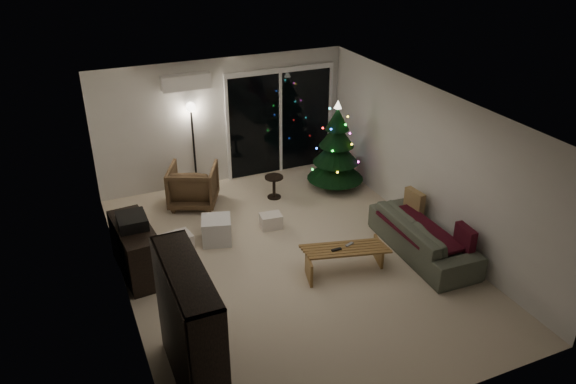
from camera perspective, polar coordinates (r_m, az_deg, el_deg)
name	(u,v)px	position (r m, az deg, el deg)	size (l,w,h in m)	color
room	(279,162)	(9.83, -0.87, 3.08)	(6.50, 7.51, 2.60)	beige
bookshelf	(173,334)	(6.48, -11.65, -13.95)	(0.41, 1.61, 1.61)	black
media_cabinet	(136,250)	(8.76, -15.18, -5.66)	(0.49, 1.30, 0.81)	black
stereo	(132,221)	(8.52, -15.57, -2.86)	(0.41, 0.49, 0.17)	black
armchair	(193,186)	(10.54, -9.61, 0.66)	(0.84, 0.87, 0.79)	brown
ottoman	(217,230)	(9.40, -7.26, -3.86)	(0.48, 0.48, 0.43)	silver
cardboard_box_a	(177,244)	(9.22, -11.17, -5.20)	(0.46, 0.35, 0.33)	silver
cardboard_box_b	(271,221)	(9.76, -1.76, -2.96)	(0.36, 0.27, 0.25)	silver
side_table	(274,187)	(10.72, -1.43, 0.51)	(0.35, 0.35, 0.44)	black
floor_lamp	(194,147)	(11.08, -9.53, 4.51)	(0.27, 0.27, 1.67)	black
sofa	(423,236)	(9.24, 13.59, -4.35)	(2.11, 0.83, 0.62)	#4D5243
sofa_throw	(419,230)	(9.12, 13.17, -3.75)	(0.66, 1.52, 0.05)	#3B0B15
cushion_a	(414,202)	(9.70, 12.71, -0.97)	(0.12, 0.41, 0.41)	#967850
cushion_b	(465,239)	(8.84, 17.53, -4.56)	(0.12, 0.41, 0.41)	#3B0B15
coffee_table	(345,259)	(8.66, 5.77, -6.79)	(1.26, 0.44, 0.40)	olive
remote_a	(336,250)	(8.48, 4.94, -5.84)	(0.16, 0.05, 0.02)	black
remote_b	(349,244)	(8.63, 6.26, -5.31)	(0.15, 0.04, 0.02)	slate
christmas_tree	(336,145)	(10.89, 4.93, 4.75)	(1.11, 1.11, 1.79)	black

